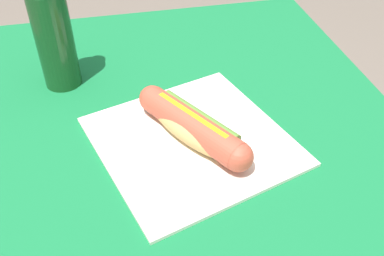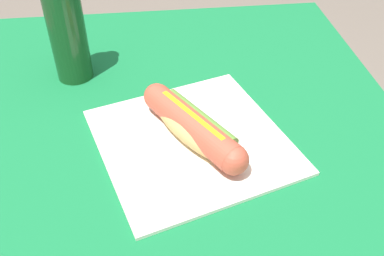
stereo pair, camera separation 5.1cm
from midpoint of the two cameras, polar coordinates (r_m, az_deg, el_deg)
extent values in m
cylinder|color=brown|center=(1.25, -16.39, -4.56)|extent=(0.07, 0.07, 0.69)
cylinder|color=brown|center=(1.27, 10.80, -2.43)|extent=(0.07, 0.07, 0.69)
cube|color=brown|center=(0.66, -0.40, -7.41)|extent=(1.04, 0.75, 0.03)
cube|color=#146B38|center=(0.65, -0.41, -6.40)|extent=(1.10, 0.81, 0.00)
cube|color=silver|center=(0.70, 2.10, -1.76)|extent=(0.36, 0.35, 0.01)
ellipsoid|color=tan|center=(0.68, 2.15, -0.10)|extent=(0.18, 0.14, 0.05)
cylinder|color=#BC4C38|center=(0.68, 2.17, 0.27)|extent=(0.19, 0.14, 0.05)
sphere|color=#BC4C38|center=(0.62, 7.81, -4.22)|extent=(0.04, 0.04, 0.04)
sphere|color=#BC4C38|center=(0.73, -2.62, 4.08)|extent=(0.04, 0.04, 0.04)
cube|color=yellow|center=(0.66, 2.21, 1.62)|extent=(0.13, 0.08, 0.00)
cylinder|color=#568433|center=(0.68, 3.24, 1.32)|extent=(0.14, 0.10, 0.02)
cylinder|color=#14471E|center=(0.83, -14.19, 11.75)|extent=(0.07, 0.07, 0.18)
camera|label=1|loc=(0.03, -87.84, 1.83)|focal=40.87mm
camera|label=2|loc=(0.03, 92.16, -1.83)|focal=40.87mm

